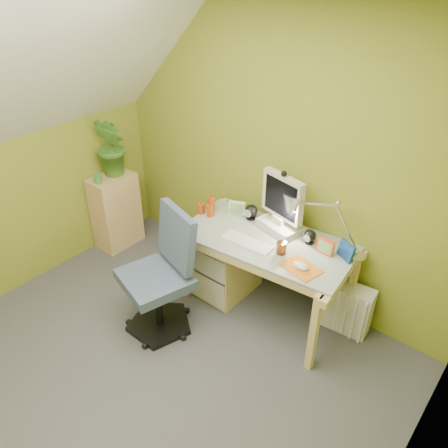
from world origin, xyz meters
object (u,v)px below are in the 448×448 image
Objects in this scene: desk at (265,275)px; potted_plant at (112,147)px; desk_lamp at (338,215)px; monitor at (282,201)px; radiator at (344,307)px; task_chair at (155,277)px; side_ledge at (116,211)px.

desk is 2.24× the size of potted_plant.
desk_lamp is (0.45, 0.18, 0.65)m from desk.
monitor reaches higher than radiator.
monitor is at bearing 75.37° from task_chair.
monitor is 0.69× the size of side_ledge.
monitor reaches higher than desk.
potted_plant is at bearing 68.96° from side_ledge.
radiator is at bearing 8.17° from potted_plant.
potted_plant is (-1.66, -0.09, 0.68)m from desk.
potted_plant is (-2.11, -0.27, 0.03)m from desk_lamp.
potted_plant is (-1.66, -0.27, 0.08)m from monitor.
side_ledge is 1.29m from task_chair.
potted_plant reaches higher than radiator.
monitor is at bearing 9.40° from potted_plant.
monitor is at bearing 10.95° from side_ledge.
monitor is at bearing -174.10° from desk_lamp.
desk is at bearing -152.29° from desk_lamp.
radiator is (0.60, 0.23, -0.14)m from desk.
task_chair is at bearing -146.53° from radiator.
potted_plant reaches higher than desk_lamp.
desk_lamp reaches higher than desk.
side_ledge is at bearing -165.42° from desk_lamp.
radiator is (0.15, 0.05, -0.80)m from desk_lamp.
desk is 1.68m from side_ledge.
side_ledge is 0.66m from potted_plant.
task_chair reaches higher than desk.
desk_lamp is at bearing 7.42° from potted_plant.
desk is 1.32× the size of task_chair.
potted_plant is at bearing -157.80° from monitor.
desk is 1.75× the size of side_ledge.
desk_lamp is 0.81m from radiator.
desk is at bearing 4.92° from side_ledge.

